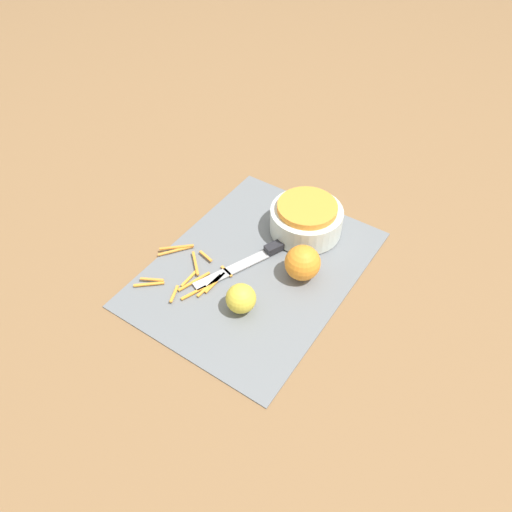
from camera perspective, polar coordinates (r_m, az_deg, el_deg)
ground_plane at (r=0.99m, az=-0.00°, el=-1.44°), size 4.00×4.00×0.00m
cutting_board at (r=0.99m, az=-0.00°, el=-1.33°), size 0.48×0.36×0.01m
bowl_speckled at (r=1.04m, az=5.77°, el=4.31°), size 0.15×0.15×0.07m
knife at (r=1.01m, az=2.16°, el=0.94°), size 0.26×0.12×0.02m
orange_left at (r=0.95m, az=5.34°, el=-0.78°), size 0.07×0.07×0.07m
lemon at (r=0.90m, az=-1.73°, el=-4.87°), size 0.06×0.06×0.06m
peel_pile at (r=0.98m, az=-7.77°, el=-1.94°), size 0.15×0.17×0.01m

